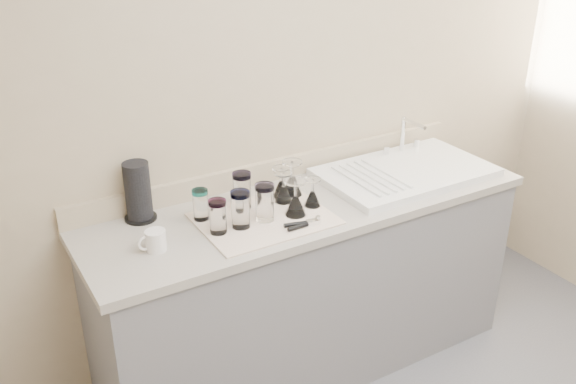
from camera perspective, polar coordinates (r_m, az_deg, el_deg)
room_envelope at (r=1.80m, az=23.23°, el=3.31°), size 3.54×3.50×2.52m
counter_unit at (r=3.09m, az=1.79°, el=-8.28°), size 2.06×0.62×0.90m
sink_unit at (r=3.16m, az=10.37°, el=1.81°), size 0.82×0.50×0.22m
dish_towel at (r=2.71m, az=-2.12°, el=-2.39°), size 0.55×0.42×0.01m
tumbler_teal at (r=2.69m, az=-7.78°, el=-1.09°), size 0.07×0.07×0.13m
tumbler_purple at (r=2.76m, az=-4.10°, el=0.17°), size 0.08×0.08×0.16m
tumbler_magenta at (r=2.58m, az=-6.26°, el=-2.16°), size 0.07×0.07×0.14m
tumbler_blue at (r=2.61m, az=-4.24°, el=-1.52°), size 0.08×0.08×0.16m
tumbler_lavender at (r=2.66m, az=-2.08°, el=-0.90°), size 0.08×0.08×0.16m
goblet_back_left at (r=2.82m, az=-0.40°, el=0.02°), size 0.08×0.08×0.14m
goblet_back_right at (r=2.88m, az=0.37°, el=0.78°), size 0.09×0.09×0.16m
goblet_front_left at (r=2.71m, az=0.68°, el=-1.01°), size 0.09×0.09×0.16m
goblet_front_right at (r=2.79m, az=2.18°, el=-0.42°), size 0.07×0.07×0.13m
goblet_extra at (r=2.87m, az=-0.59°, el=0.48°), size 0.08×0.08×0.14m
can_opener at (r=2.64m, az=1.35°, el=-2.87°), size 0.15×0.06×0.02m
white_mug at (r=2.52m, az=-11.72°, el=-4.26°), size 0.11×0.08×0.08m
paper_towel_roll at (r=2.73m, az=-13.19°, el=-0.02°), size 0.14×0.14×0.26m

